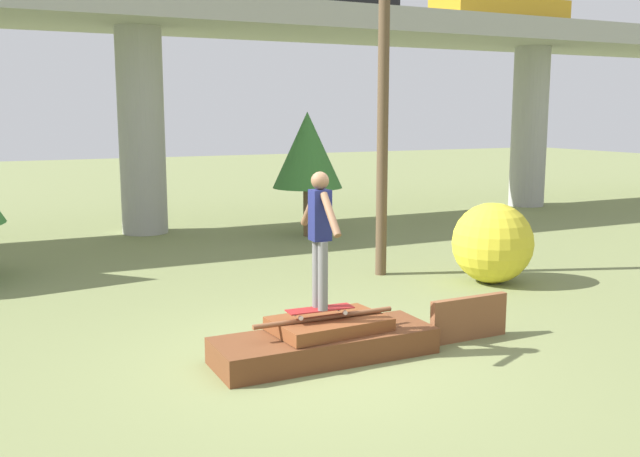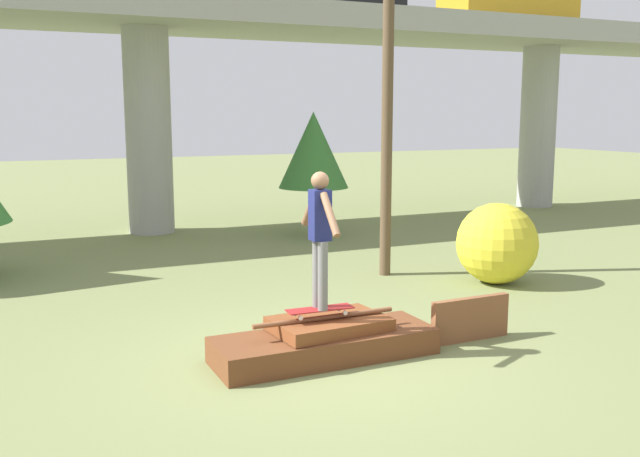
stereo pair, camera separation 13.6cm
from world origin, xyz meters
The scene contains 10 objects.
ground_plane centered at (0.00, 0.00, 0.00)m, with size 80.00×80.00×0.00m, color olive.
scrap_pile centered at (0.02, 0.01, 0.21)m, with size 2.72×1.01×0.54m.
scrap_plank_loose centered at (2.01, -0.17, 0.29)m, with size 1.16×0.12×0.57m.
skateboard centered at (-0.06, 0.01, 0.61)m, with size 0.83×0.26×0.09m.
skater centered at (-0.06, 0.01, 1.57)m, with size 0.23×1.07×1.64m.
highway_overpass centered at (0.00, 10.10, 4.84)m, with size 44.00×3.88×5.55m.
car_on_overpass_mid centered at (11.19, 10.68, 6.12)m, with size 4.21×1.66×1.38m.
utility_pole centered at (2.91, 3.61, 4.23)m, with size 1.30×0.20×8.20m.
tree_behind_right centered at (3.43, 7.96, 2.05)m, with size 1.66×1.66×2.96m.
bush_yellow_flowering centered at (4.33, 2.23, 0.70)m, with size 1.41×1.41×1.41m.
Camera 2 is at (-3.51, -7.48, 2.94)m, focal length 40.00 mm.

